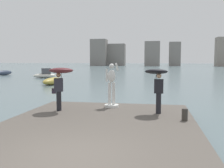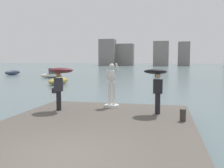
# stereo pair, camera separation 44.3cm
# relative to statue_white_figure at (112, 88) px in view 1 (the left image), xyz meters

# --- Properties ---
(ground_plane) EXTENTS (400.00, 400.00, 0.00)m
(ground_plane) POSITION_rel_statue_white_figure_xyz_m (0.06, 33.55, -1.33)
(ground_plane) COLOR slate
(pier) EXTENTS (7.15, 10.56, 0.40)m
(pier) POSITION_rel_statue_white_figure_xyz_m (0.06, -4.17, -1.13)
(pier) COLOR #564F47
(pier) RESTS_ON ground
(statue_white_figure) EXTENTS (0.70, 0.91, 2.16)m
(statue_white_figure) POSITION_rel_statue_white_figure_xyz_m (0.00, 0.00, 0.00)
(statue_white_figure) COLOR white
(statue_white_figure) RESTS_ON pier
(onlooker_left) EXTENTS (1.30, 1.31, 1.98)m
(onlooker_left) POSITION_rel_statue_white_figure_xyz_m (-2.12, -1.28, 0.65)
(onlooker_left) COLOR black
(onlooker_left) RESTS_ON pier
(onlooker_right) EXTENTS (1.03, 1.04, 1.96)m
(onlooker_right) POSITION_rel_statue_white_figure_xyz_m (2.18, -1.16, 0.56)
(onlooker_right) COLOR black
(onlooker_right) RESTS_ON pier
(mooring_bollard) EXTENTS (0.23, 0.23, 0.46)m
(mooring_bollard) POSITION_rel_statue_white_figure_xyz_m (3.22, -2.34, -0.70)
(mooring_bollard) COLOR #38332D
(mooring_bollard) RESTS_ON pier
(boat_near) EXTENTS (3.56, 2.62, 1.49)m
(boat_near) POSITION_rel_statue_white_figure_xyz_m (-14.57, 24.20, -0.78)
(boat_near) COLOR silver
(boat_near) RESTS_ON ground
(boat_mid) EXTENTS (1.66, 3.88, 0.79)m
(boat_mid) POSITION_rel_statue_white_figure_xyz_m (-9.12, 14.36, -0.93)
(boat_mid) COLOR #B2993D
(boat_mid) RESTS_ON ground
(boat_far) EXTENTS (1.47, 3.91, 0.88)m
(boat_far) POSITION_rel_statue_white_figure_xyz_m (-25.05, 29.90, -0.89)
(boat_far) COLOR #2D384C
(boat_far) RESTS_ON ground
(distant_skyline) EXTENTS (66.11, 12.41, 13.27)m
(distant_skyline) POSITION_rel_statue_white_figure_xyz_m (-2.96, 114.44, 4.81)
(distant_skyline) COLOR gray
(distant_skyline) RESTS_ON ground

